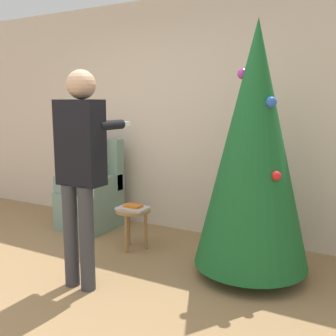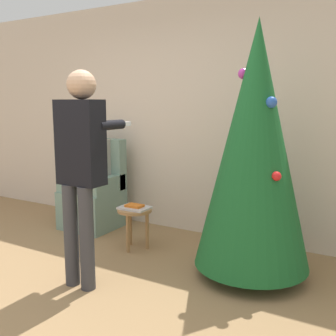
% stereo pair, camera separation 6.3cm
% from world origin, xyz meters
% --- Properties ---
extents(ground_plane, '(14.00, 14.00, 0.00)m').
position_xyz_m(ground_plane, '(0.00, 0.00, 0.00)').
color(ground_plane, '#99754C').
extents(wall_back, '(8.00, 0.06, 2.70)m').
position_xyz_m(wall_back, '(0.00, 2.23, 1.35)').
color(wall_back, beige).
rests_on(wall_back, ground_plane).
extents(christmas_tree, '(0.99, 0.99, 2.20)m').
position_xyz_m(christmas_tree, '(1.26, 1.37, 1.15)').
color(christmas_tree, brown).
rests_on(christmas_tree, ground_plane).
extents(armchair, '(0.62, 0.61, 1.08)m').
position_xyz_m(armchair, '(-0.87, 1.77, 0.38)').
color(armchair, gray).
rests_on(armchair, ground_plane).
extents(person_seated, '(0.36, 0.46, 1.28)m').
position_xyz_m(person_seated, '(-0.87, 1.74, 0.71)').
color(person_seated, '#38383D').
rests_on(person_seated, ground_plane).
extents(person_standing, '(0.40, 0.57, 1.78)m').
position_xyz_m(person_standing, '(0.10, 0.51, 1.07)').
color(person_standing, '#38383D').
rests_on(person_standing, ground_plane).
extents(side_stool, '(0.36, 0.36, 0.43)m').
position_xyz_m(side_stool, '(0.00, 1.39, 0.35)').
color(side_stool, '#A37547').
rests_on(side_stool, ground_plane).
extents(laptop, '(0.30, 0.23, 0.02)m').
position_xyz_m(laptop, '(0.00, 1.39, 0.44)').
color(laptop, silver).
rests_on(laptop, side_stool).
extents(book, '(0.18, 0.12, 0.02)m').
position_xyz_m(book, '(0.00, 1.39, 0.46)').
color(book, orange).
rests_on(book, laptop).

